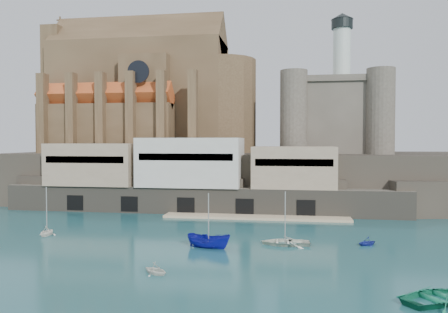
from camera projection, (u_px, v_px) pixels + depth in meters
name	position (u px, v px, depth m)	size (l,w,h in m)	color
ground	(228.00, 243.00, 53.01)	(300.00, 300.00, 0.00)	#17464C
promontory	(254.00, 177.00, 91.75)	(100.00, 36.00, 10.00)	black
quay	(190.00, 177.00, 77.13)	(70.00, 12.00, 13.05)	#5F584C
church	(148.00, 98.00, 97.24)	(47.00, 25.93, 30.51)	#4D3924
castle_keep	(333.00, 113.00, 90.49)	(21.20, 21.20, 29.30)	#4D463C
boat_1	(155.00, 274.00, 40.79)	(2.39, 1.46, 2.77)	silver
boat_2	(209.00, 248.00, 50.81)	(2.02, 2.08, 5.38)	#121698
boat_3	(438.00, 301.00, 33.78)	(4.48, 1.30, 6.28)	#167C58
boat_4	(47.00, 235.00, 57.61)	(2.68, 1.63, 3.10)	white
boat_6	(285.00, 244.00, 52.45)	(4.20, 1.22, 5.88)	white
boat_7	(367.00, 245.00, 52.17)	(2.25, 1.38, 2.61)	#1E2B98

